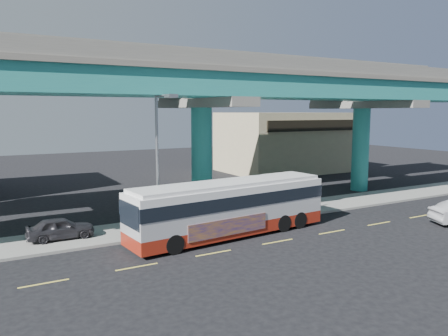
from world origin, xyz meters
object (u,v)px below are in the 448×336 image
street_lamp (161,144)px  stop_sign (301,185)px  transit_bus (230,206)px  parked_car (60,228)px

street_lamp → stop_sign: 11.08m
street_lamp → stop_sign: size_ratio=3.05×
transit_bus → street_lamp: bearing=154.6°
transit_bus → street_lamp: (-3.67, 1.33, 3.61)m
transit_bus → stop_sign: (6.89, 2.08, 0.32)m
parked_car → transit_bus: bearing=-111.4°
street_lamp → stop_sign: street_lamp is taller
stop_sign → transit_bus: bearing=-163.4°
parked_car → street_lamp: size_ratio=0.44×
street_lamp → transit_bus: bearing=-19.9°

